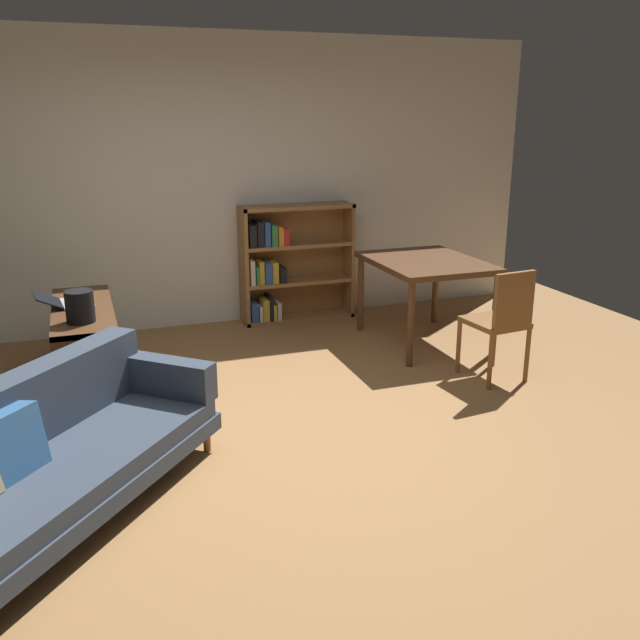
{
  "coord_description": "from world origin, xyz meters",
  "views": [
    {
      "loc": [
        -1.12,
        -3.82,
        2.01
      ],
      "look_at": [
        0.38,
        0.4,
        0.64
      ],
      "focal_mm": 38.55,
      "sensor_mm": 36.0,
      "label": 1
    }
  ],
  "objects_px": {
    "open_laptop": "(66,302)",
    "dining_chair_near": "(501,319)",
    "fabric_couch": "(42,455)",
    "desk_speaker": "(80,306)",
    "dining_table": "(426,269)",
    "bookshelf": "(288,263)",
    "media_console": "(86,348)"
  },
  "relations": [
    {
      "from": "media_console",
      "to": "desk_speaker",
      "type": "xyz_separation_m",
      "value": [
        -0.01,
        -0.38,
        0.43
      ]
    },
    {
      "from": "media_console",
      "to": "open_laptop",
      "type": "relative_size",
      "value": 3.01
    },
    {
      "from": "media_console",
      "to": "bookshelf",
      "type": "xyz_separation_m",
      "value": [
        1.95,
        1.23,
        0.25
      ]
    },
    {
      "from": "media_console",
      "to": "dining_chair_near",
      "type": "distance_m",
      "value": 3.12
    },
    {
      "from": "media_console",
      "to": "dining_table",
      "type": "distance_m",
      "value": 2.9
    },
    {
      "from": "media_console",
      "to": "dining_chair_near",
      "type": "xyz_separation_m",
      "value": [
        2.98,
        -0.9,
        0.18
      ]
    },
    {
      "from": "desk_speaker",
      "to": "bookshelf",
      "type": "bearing_deg",
      "value": 39.3
    },
    {
      "from": "fabric_couch",
      "to": "dining_chair_near",
      "type": "height_order",
      "value": "dining_chair_near"
    },
    {
      "from": "fabric_couch",
      "to": "desk_speaker",
      "type": "distance_m",
      "value": 1.43
    },
    {
      "from": "fabric_couch",
      "to": "dining_table",
      "type": "height_order",
      "value": "dining_table"
    },
    {
      "from": "fabric_couch",
      "to": "dining_chair_near",
      "type": "xyz_separation_m",
      "value": [
        3.23,
        0.83,
        0.15
      ]
    },
    {
      "from": "open_laptop",
      "to": "dining_chair_near",
      "type": "relative_size",
      "value": 0.49
    },
    {
      "from": "fabric_couch",
      "to": "open_laptop",
      "type": "height_order",
      "value": "open_laptop"
    },
    {
      "from": "open_laptop",
      "to": "desk_speaker",
      "type": "xyz_separation_m",
      "value": [
        0.09,
        -0.48,
        0.08
      ]
    },
    {
      "from": "desk_speaker",
      "to": "fabric_couch",
      "type": "bearing_deg",
      "value": -100.09
    },
    {
      "from": "desk_speaker",
      "to": "dining_table",
      "type": "xyz_separation_m",
      "value": [
        2.88,
        0.49,
        -0.06
      ]
    },
    {
      "from": "fabric_couch",
      "to": "bookshelf",
      "type": "xyz_separation_m",
      "value": [
        2.2,
        2.96,
        0.22
      ]
    },
    {
      "from": "dining_table",
      "to": "fabric_couch",
      "type": "bearing_deg",
      "value": -149.37
    },
    {
      "from": "fabric_couch",
      "to": "dining_table",
      "type": "bearing_deg",
      "value": 30.63
    },
    {
      "from": "fabric_couch",
      "to": "desk_speaker",
      "type": "height_order",
      "value": "desk_speaker"
    },
    {
      "from": "media_console",
      "to": "desk_speaker",
      "type": "relative_size",
      "value": 6.02
    },
    {
      "from": "desk_speaker",
      "to": "dining_chair_near",
      "type": "xyz_separation_m",
      "value": [
        2.99,
        -0.52,
        -0.24
      ]
    },
    {
      "from": "dining_table",
      "to": "bookshelf",
      "type": "height_order",
      "value": "bookshelf"
    },
    {
      "from": "fabric_couch",
      "to": "bookshelf",
      "type": "bearing_deg",
      "value": 53.37
    },
    {
      "from": "fabric_couch",
      "to": "open_laptop",
      "type": "distance_m",
      "value": 1.87
    },
    {
      "from": "fabric_couch",
      "to": "media_console",
      "type": "distance_m",
      "value": 1.75
    },
    {
      "from": "open_laptop",
      "to": "fabric_couch",
      "type": "bearing_deg",
      "value": -94.62
    },
    {
      "from": "dining_table",
      "to": "bookshelf",
      "type": "xyz_separation_m",
      "value": [
        -0.93,
        1.11,
        -0.11
      ]
    },
    {
      "from": "dining_table",
      "to": "dining_chair_near",
      "type": "distance_m",
      "value": 1.04
    },
    {
      "from": "desk_speaker",
      "to": "dining_table",
      "type": "height_order",
      "value": "desk_speaker"
    },
    {
      "from": "fabric_couch",
      "to": "desk_speaker",
      "type": "xyz_separation_m",
      "value": [
        0.24,
        1.36,
        0.39
      ]
    },
    {
      "from": "open_laptop",
      "to": "desk_speaker",
      "type": "relative_size",
      "value": 2.0
    }
  ]
}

